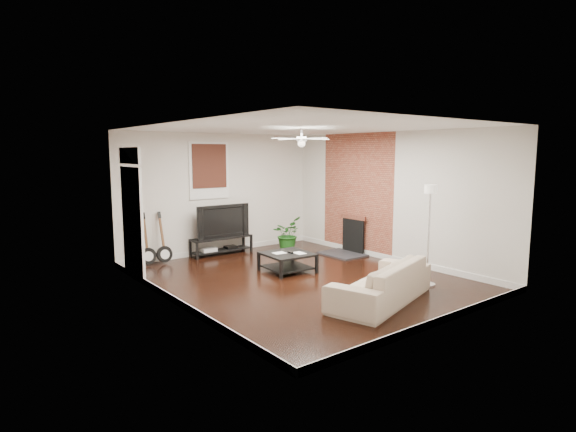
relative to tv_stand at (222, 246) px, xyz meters
name	(u,v)px	position (x,y,z in m)	size (l,w,h in m)	color
room	(301,205)	(0.13, -2.78, 1.19)	(5.01, 6.01, 2.81)	black
brick_accent	(357,194)	(2.61, -1.78, 1.19)	(0.02, 2.20, 2.80)	brown
fireplace	(347,235)	(2.33, -1.78, 0.25)	(0.80, 1.10, 0.92)	black
window_back	(209,170)	(-0.17, 0.19, 1.74)	(1.00, 0.06, 1.30)	#3D1B10
door_left	(133,213)	(-2.33, -0.88, 1.04)	(0.08, 1.00, 2.50)	white
tv_stand	(222,246)	(0.00, 0.00, 0.00)	(1.47, 0.39, 0.41)	black
tv	(221,221)	(0.00, 0.02, 0.59)	(1.32, 0.17, 0.76)	black
coffee_table	(287,262)	(0.26, -2.19, -0.02)	(0.89, 0.89, 0.37)	black
sofa	(381,281)	(0.30, -4.58, 0.12)	(2.22, 0.87, 0.65)	tan
floor_lamp	(429,235)	(1.65, -4.48, 0.70)	(0.30, 0.30, 1.81)	silver
potted_plant	(287,234)	(1.51, -0.54, 0.19)	(0.72, 0.62, 0.80)	#1C5A19
guitar_left	(147,239)	(-1.77, -0.03, 0.36)	(0.35, 0.25, 1.13)	black
guitar_right	(164,238)	(-1.42, -0.06, 0.36)	(0.35, 0.25, 1.13)	black
ceiling_fan	(301,139)	(0.13, -2.78, 2.39)	(1.24, 1.24, 0.32)	white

